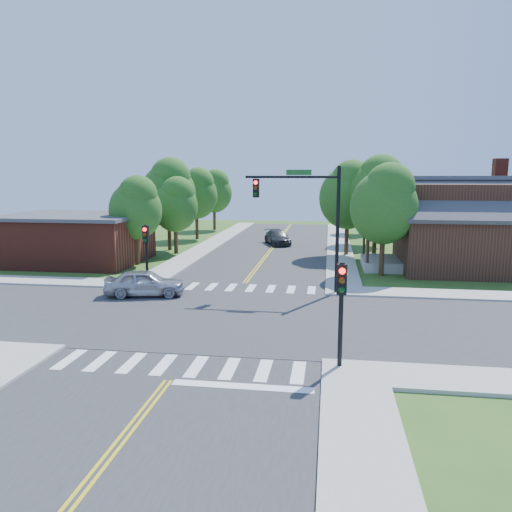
% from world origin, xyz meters
% --- Properties ---
extents(ground, '(100.00, 100.00, 0.00)m').
position_xyz_m(ground, '(0.00, 0.00, 0.00)').
color(ground, '#2D531A').
rests_on(ground, ground).
extents(road_ns, '(10.00, 90.00, 0.04)m').
position_xyz_m(road_ns, '(0.00, 0.00, 0.02)').
color(road_ns, '#2D2D30').
rests_on(road_ns, ground).
extents(road_ew, '(90.00, 10.00, 0.04)m').
position_xyz_m(road_ew, '(0.00, 0.00, 0.03)').
color(road_ew, '#2D2D30').
rests_on(road_ew, ground).
extents(intersection_patch, '(10.20, 10.20, 0.06)m').
position_xyz_m(intersection_patch, '(0.00, 0.00, 0.00)').
color(intersection_patch, '#2D2D30').
rests_on(intersection_patch, ground).
extents(sidewalk_ne, '(40.00, 40.00, 0.14)m').
position_xyz_m(sidewalk_ne, '(15.82, 15.82, 0.07)').
color(sidewalk_ne, '#9E9B93').
rests_on(sidewalk_ne, ground).
extents(sidewalk_nw, '(40.00, 40.00, 0.14)m').
position_xyz_m(sidewalk_nw, '(-15.82, 15.82, 0.07)').
color(sidewalk_nw, '#9E9B93').
rests_on(sidewalk_nw, ground).
extents(crosswalk_north, '(8.85, 2.00, 0.01)m').
position_xyz_m(crosswalk_north, '(0.00, 6.20, 0.05)').
color(crosswalk_north, white).
rests_on(crosswalk_north, ground).
extents(crosswalk_south, '(8.85, 2.00, 0.01)m').
position_xyz_m(crosswalk_south, '(0.00, -6.20, 0.05)').
color(crosswalk_south, white).
rests_on(crosswalk_south, ground).
extents(centerline, '(0.30, 90.00, 0.01)m').
position_xyz_m(centerline, '(0.00, 0.00, 0.05)').
color(centerline, gold).
rests_on(centerline, ground).
extents(stop_bar, '(4.60, 0.45, 0.09)m').
position_xyz_m(stop_bar, '(2.50, -7.60, 0.00)').
color(stop_bar, white).
rests_on(stop_bar, ground).
extents(signal_mast_ne, '(5.30, 0.42, 7.20)m').
position_xyz_m(signal_mast_ne, '(3.91, 5.59, 4.85)').
color(signal_mast_ne, black).
rests_on(signal_mast_ne, ground).
extents(signal_pole_se, '(0.34, 0.42, 3.80)m').
position_xyz_m(signal_pole_se, '(5.60, -5.62, 2.66)').
color(signal_pole_se, black).
rests_on(signal_pole_se, ground).
extents(signal_pole_nw, '(0.34, 0.42, 3.80)m').
position_xyz_m(signal_pole_nw, '(-5.60, 5.58, 2.66)').
color(signal_pole_nw, black).
rests_on(signal_pole_nw, ground).
extents(house_ne, '(13.05, 8.80, 7.11)m').
position_xyz_m(house_ne, '(15.11, 14.23, 3.33)').
color(house_ne, '#341B12').
rests_on(house_ne, ground).
extents(building_nw, '(10.40, 8.40, 3.73)m').
position_xyz_m(building_nw, '(-14.20, 13.20, 1.88)').
color(building_nw, maroon).
rests_on(building_nw, ground).
extents(tree_e_a, '(4.43, 4.21, 7.53)m').
position_xyz_m(tree_e_a, '(8.76, 11.30, 4.93)').
color(tree_e_a, '#382314').
rests_on(tree_e_a, ground).
extents(tree_e_b, '(4.89, 4.65, 8.32)m').
position_xyz_m(tree_e_b, '(8.86, 18.27, 5.45)').
color(tree_e_b, '#382314').
rests_on(tree_e_b, ground).
extents(tree_e_c, '(4.48, 4.25, 7.61)m').
position_xyz_m(tree_e_c, '(8.96, 26.37, 4.99)').
color(tree_e_c, '#382314').
rests_on(tree_e_c, ground).
extents(tree_e_d, '(3.95, 3.75, 6.71)m').
position_xyz_m(tree_e_d, '(8.80, 35.41, 4.39)').
color(tree_e_d, '#382314').
rests_on(tree_e_d, ground).
extents(tree_w_a, '(3.94, 3.74, 6.70)m').
position_xyz_m(tree_w_a, '(-9.09, 12.95, 4.38)').
color(tree_w_a, '#382314').
rests_on(tree_w_a, ground).
extents(tree_w_b, '(4.84, 4.60, 8.24)m').
position_xyz_m(tree_w_b, '(-8.94, 20.27, 5.40)').
color(tree_w_b, '#382314').
rests_on(tree_w_b, ground).
extents(tree_w_c, '(4.39, 4.17, 7.46)m').
position_xyz_m(tree_w_c, '(-8.53, 28.18, 4.89)').
color(tree_w_c, '#382314').
rests_on(tree_w_c, ground).
extents(tree_w_d, '(4.34, 4.12, 7.37)m').
position_xyz_m(tree_w_d, '(-8.69, 37.00, 4.83)').
color(tree_w_d, '#382314').
rests_on(tree_w_d, ground).
extents(tree_house, '(4.67, 4.43, 7.94)m').
position_xyz_m(tree_house, '(6.67, 19.20, 5.20)').
color(tree_house, '#382314').
rests_on(tree_house, ground).
extents(tree_bldg, '(3.88, 3.68, 6.59)m').
position_xyz_m(tree_bldg, '(-7.80, 18.52, 4.32)').
color(tree_bldg, '#382314').
rests_on(tree_bldg, ground).
extents(car_silver, '(3.51, 5.07, 1.49)m').
position_xyz_m(car_silver, '(-4.96, 3.50, 0.74)').
color(car_silver, '#AFB0B6').
rests_on(car_silver, ground).
extents(car_dgrey, '(4.76, 5.76, 1.33)m').
position_xyz_m(car_dgrey, '(0.23, 25.06, 0.66)').
color(car_dgrey, '#282A2D').
rests_on(car_dgrey, ground).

